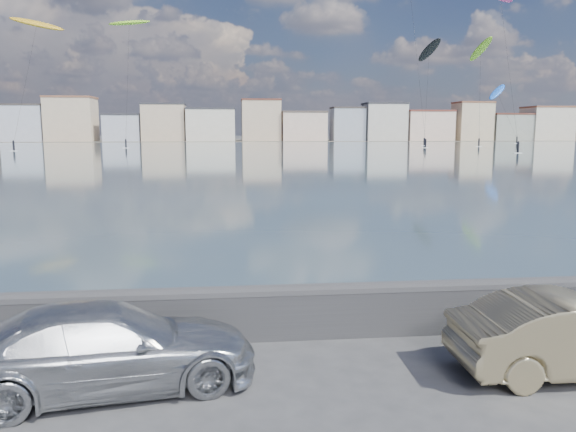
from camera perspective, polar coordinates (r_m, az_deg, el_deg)
The scene contains 11 objects.
ground at distance 8.64m, azimuth -4.03°, elevation -18.91°, with size 700.00×700.00×0.00m, color #333335.
bay_water at distance 99.23m, azimuth -5.93°, elevation 6.45°, with size 500.00×177.00×0.00m, color #3C5259.
far_shore_strip at distance 207.68m, azimuth -6.02°, elevation 7.66°, with size 500.00×60.00×0.00m, color #4C473D.
seawall at distance 10.90m, azimuth -4.58°, elevation -9.58°, with size 400.00×0.36×1.08m.
far_buildings at distance 193.66m, azimuth -5.65°, elevation 9.36°, with size 240.79×13.26×14.60m.
car_silver at distance 9.36m, azimuth -17.85°, elevation -12.59°, with size 1.87×4.59×1.33m, color #B1B4B9.
kitesurfer_1 at distance 130.65m, azimuth -24.17°, elevation 17.29°, with size 10.70×16.56×27.10m.
kitesurfer_2 at distance 151.27m, azimuth 18.99°, elevation 15.66°, with size 6.52×15.30×26.39m.
kitesurfer_4 at distance 141.89m, azimuth -15.83°, elevation 18.25°, with size 10.09×16.35×29.36m.
kitesurfer_9 at distance 180.14m, azimuth 20.51°, elevation 11.66°, with size 8.00×12.57×17.82m.
kitesurfer_14 at distance 149.88m, azimuth 14.16°, elevation 15.94°, with size 5.72×11.41×26.37m.
Camera 1 is at (-0.23, -7.64, 4.02)m, focal length 35.00 mm.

